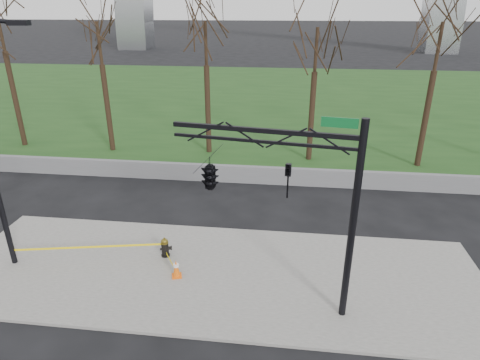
# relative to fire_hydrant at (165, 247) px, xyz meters

# --- Properties ---
(ground) EXTENTS (500.00, 500.00, 0.00)m
(ground) POSITION_rel_fire_hydrant_xyz_m (1.96, -0.76, -0.45)
(ground) COLOR black
(ground) RESTS_ON ground
(sidewalk) EXTENTS (18.00, 6.00, 0.10)m
(sidewalk) POSITION_rel_fire_hydrant_xyz_m (1.96, -0.76, -0.40)
(sidewalk) COLOR slate
(sidewalk) RESTS_ON ground
(grass_strip) EXTENTS (120.00, 40.00, 0.06)m
(grass_strip) POSITION_rel_fire_hydrant_xyz_m (1.96, 29.24, -0.42)
(grass_strip) COLOR #1C3E16
(grass_strip) RESTS_ON ground
(guardrail) EXTENTS (60.00, 0.30, 0.90)m
(guardrail) POSITION_rel_fire_hydrant_xyz_m (1.96, 7.24, 0.00)
(guardrail) COLOR #59595B
(guardrail) RESTS_ON ground
(tree_row) EXTENTS (59.19, 4.00, 9.20)m
(tree_row) POSITION_rel_fire_hydrant_xyz_m (8.55, 11.24, 4.15)
(tree_row) COLOR black
(tree_row) RESTS_ON ground
(fire_hydrant) EXTENTS (0.47, 0.31, 0.76)m
(fire_hydrant) POSITION_rel_fire_hydrant_xyz_m (0.00, 0.00, 0.00)
(fire_hydrant) COLOR black
(fire_hydrant) RESTS_ON sidewalk
(traffic_cone) EXTENTS (0.41, 0.41, 0.63)m
(traffic_cone) POSITION_rel_fire_hydrant_xyz_m (0.71, -1.15, -0.04)
(traffic_cone) COLOR #F05E0C
(traffic_cone) RESTS_ON sidewalk
(traffic_signal_mast) EXTENTS (5.05, 2.53, 6.00)m
(traffic_signal_mast) POSITION_rel_fire_hydrant_xyz_m (2.83, -1.84, 3.70)
(traffic_signal_mast) COLOR black
(traffic_signal_mast) RESTS_ON ground
(caution_tape) EXTENTS (5.92, 1.15, 0.40)m
(caution_tape) POSITION_rel_fire_hydrant_xyz_m (-2.00, -0.53, 0.08)
(caution_tape) COLOR yellow
(caution_tape) RESTS_ON ground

